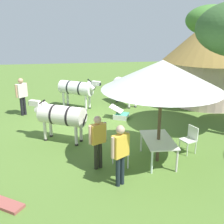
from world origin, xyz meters
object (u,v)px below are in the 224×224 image
at_px(patio_chair_near_hut, 190,138).
at_px(guest_behind_table, 120,150).
at_px(thatched_hut, 210,56).
at_px(zebra_toward_hut, 127,87).
at_px(striped_lounge_chair, 120,113).
at_px(acacia_tree_right_background, 211,21).
at_px(patio_chair_west_end, 118,151).
at_px(shade_umbrella, 162,75).
at_px(standing_watcher, 22,93).
at_px(guest_beside_umbrella, 98,138).
at_px(patio_dining_table, 158,141).
at_px(zebra_nearest_camera, 61,115).
at_px(zebra_by_umbrella, 77,88).

xyz_separation_m(patio_chair_near_hut, guest_behind_table, (1.60, -2.62, 0.51)).
distance_m(thatched_hut, zebra_toward_hut, 4.48).
height_order(striped_lounge_chair, acacia_tree_right_background, acacia_tree_right_background).
relative_size(patio_chair_west_end, zebra_toward_hut, 0.40).
xyz_separation_m(shade_umbrella, zebra_toward_hut, (-6.08, 0.17, -1.76)).
height_order(zebra_toward_hut, acacia_tree_right_background, acacia_tree_right_background).
xyz_separation_m(guest_behind_table, acacia_tree_right_background, (-10.72, 7.49, 3.13)).
height_order(standing_watcher, striped_lounge_chair, standing_watcher).
bearing_deg(thatched_hut, shade_umbrella, -36.75).
height_order(guest_beside_umbrella, striped_lounge_chair, guest_beside_umbrella).
height_order(thatched_hut, shade_umbrella, thatched_hut).
bearing_deg(patio_dining_table, guest_behind_table, -50.26).
xyz_separation_m(thatched_hut, patio_dining_table, (5.88, -4.39, -1.80)).
xyz_separation_m(patio_chair_west_end, striped_lounge_chair, (-4.26, 0.79, -0.27)).
distance_m(shade_umbrella, patio_chair_near_hut, 2.56).
height_order(patio_dining_table, zebra_nearest_camera, zebra_nearest_camera).
height_order(standing_watcher, zebra_nearest_camera, standing_watcher).
height_order(patio_chair_west_end, zebra_nearest_camera, zebra_nearest_camera).
height_order(thatched_hut, zebra_nearest_camera, thatched_hut).
xyz_separation_m(guest_behind_table, zebra_toward_hut, (-7.24, 1.56, -0.06)).
bearing_deg(patio_chair_west_end, zebra_toward_hut, 158.87).
xyz_separation_m(thatched_hut, acacia_tree_right_background, (-3.69, 1.71, 1.69)).
bearing_deg(striped_lounge_chair, guest_behind_table, 14.85).
bearing_deg(patio_chair_near_hut, patio_chair_west_end, 84.06).
bearing_deg(guest_beside_umbrella, standing_watcher, 92.56).
xyz_separation_m(patio_chair_near_hut, zebra_by_umbrella, (-5.45, -3.58, 0.48)).
bearing_deg(striped_lounge_chair, standing_watcher, -79.47).
height_order(patio_dining_table, zebra_toward_hut, zebra_toward_hut).
bearing_deg(shade_umbrella, standing_watcher, -136.72).
relative_size(guest_behind_table, standing_watcher, 0.98).
xyz_separation_m(standing_watcher, zebra_nearest_camera, (3.16, 1.84, -0.07)).
bearing_deg(patio_chair_west_end, zebra_nearest_camera, -149.65).
distance_m(thatched_hut, striped_lounge_chair, 5.67).
bearing_deg(patio_dining_table, shade_umbrella, 0.00).
distance_m(zebra_by_umbrella, acacia_tree_right_background, 9.74).
height_order(shade_umbrella, patio_dining_table, shade_umbrella).
height_order(patio_chair_near_hut, standing_watcher, standing_watcher).
bearing_deg(patio_dining_table, thatched_hut, 143.25).
distance_m(standing_watcher, zebra_by_umbrella, 2.61).
xyz_separation_m(guest_beside_umbrella, zebra_toward_hut, (-6.27, 2.05, -0.03)).
relative_size(thatched_hut, zebra_nearest_camera, 2.23).
bearing_deg(guest_behind_table, zebra_toward_hut, 44.14).
bearing_deg(patio_dining_table, standing_watcher, -136.72).
xyz_separation_m(patio_dining_table, zebra_nearest_camera, (-1.99, -3.01, 0.31)).
bearing_deg(zebra_nearest_camera, acacia_tree_right_background, -22.20).
relative_size(thatched_hut, striped_lounge_chair, 4.87).
height_order(thatched_hut, standing_watcher, thatched_hut).
distance_m(zebra_toward_hut, acacia_tree_right_background, 7.59).
height_order(guest_behind_table, striped_lounge_chair, guest_behind_table).
distance_m(striped_lounge_chair, zebra_toward_hut, 2.24).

